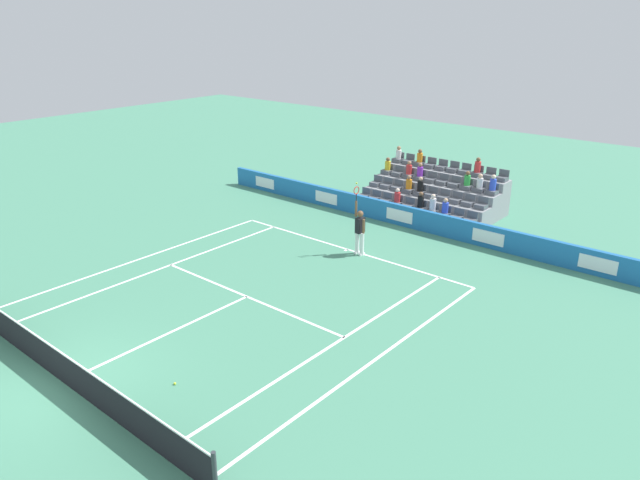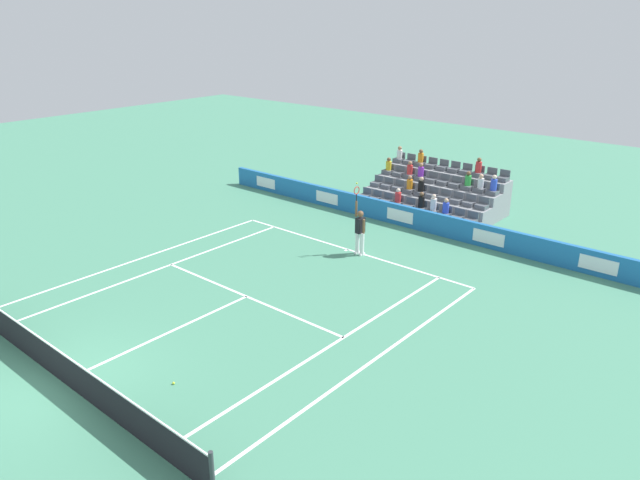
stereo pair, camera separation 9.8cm
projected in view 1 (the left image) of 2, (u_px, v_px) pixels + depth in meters
The scene contains 14 objects.
ground_plane at pixel (64, 382), 15.21m from camera, with size 80.00×80.00×0.00m, color #47896B.
line_baseline at pixel (348, 249), 23.70m from camera, with size 10.97×0.10×0.01m, color white.
line_service at pixel (247, 297), 19.78m from camera, with size 8.23×0.10×0.01m, color white.
line_centre_service at pixel (167, 334), 17.50m from camera, with size 0.10×6.40×0.01m, color white.
line_singles_sideline_left at pixel (161, 269), 21.93m from camera, with size 0.10×11.89×0.01m, color white.
line_singles_sideline_right at pixel (335, 344), 16.98m from camera, with size 0.10×11.89×0.01m, color white.
line_doubles_sideline_left at pixel (139, 259), 22.75m from camera, with size 0.10×11.89×0.01m, color white.
line_doubles_sideline_right at pixel (374, 361), 16.15m from camera, with size 0.10×11.89×0.01m, color white.
line_centre_mark at pixel (346, 250), 23.62m from camera, with size 0.10×0.20×0.01m, color white.
sponsor_barrier at pixel (401, 215), 26.25m from camera, with size 20.89×0.22×0.93m.
tennis_net at pixel (61, 366), 15.04m from camera, with size 11.97×0.10×1.07m.
tennis_player at pixel (360, 230), 22.89m from camera, with size 0.52×0.38×2.85m.
stadium_stand at pixel (435, 195), 28.26m from camera, with size 6.20×3.80×2.58m.
loose_tennis_ball at pixel (175, 384), 15.11m from camera, with size 0.07×0.07×0.07m, color #D1E533.
Camera 1 is at (-13.33, 5.63, 8.87)m, focal length 33.45 mm.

